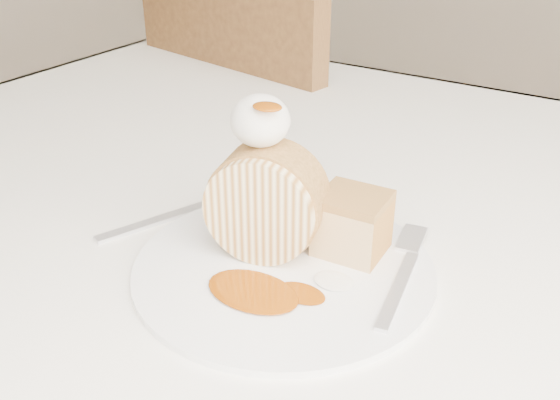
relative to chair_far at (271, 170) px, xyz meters
The scene contains 10 objects.
table 0.64m from the chair_far, 45.27° to the right, with size 1.40×0.90×0.75m.
chair_far is the anchor object (origin of this frame).
plate 0.75m from the chair_far, 55.86° to the right, with size 0.26×0.26×0.01m, color white.
roulade_slice 0.75m from the chair_far, 57.05° to the right, with size 0.10×0.10×0.05m, color #FEE9B0.
cake_chunk 0.74m from the chair_far, 50.86° to the right, with size 0.06×0.05×0.05m, color #BA8146.
whipped_cream 0.77m from the chair_far, 57.39° to the right, with size 0.05×0.05×0.04m, color white.
caramel_drizzle 0.80m from the chair_far, 56.89° to the right, with size 0.02×0.02×0.01m, color #8F3E05.
caramel_pool 0.79m from the chair_far, 57.84° to the right, with size 0.08×0.05×0.00m, color #8F3E05, non-canonical shape.
fork 0.80m from the chair_far, 49.00° to the right, with size 0.02×0.15×0.00m, color silver.
spoon 0.68m from the chair_far, 66.70° to the right, with size 0.02×0.16×0.00m, color silver.
Camera 1 is at (0.20, -0.32, 1.06)m, focal length 40.00 mm.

